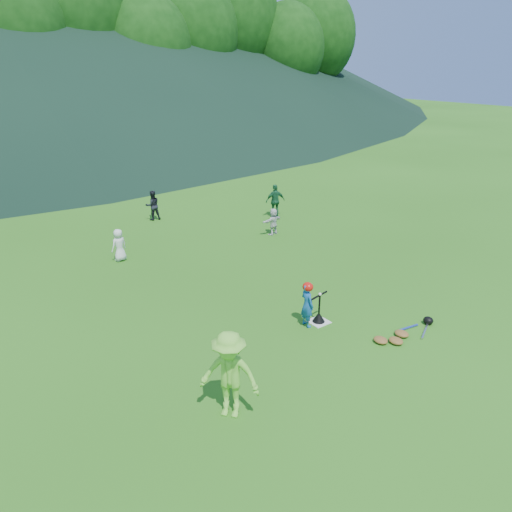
# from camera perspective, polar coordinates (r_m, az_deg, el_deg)

# --- Properties ---
(ground) EXTENTS (120.00, 120.00, 0.00)m
(ground) POSITION_cam_1_polar(r_m,az_deg,el_deg) (12.08, 7.15, -7.50)
(ground) COLOR #296316
(ground) RESTS_ON ground
(home_plate) EXTENTS (0.45, 0.45, 0.02)m
(home_plate) POSITION_cam_1_polar(r_m,az_deg,el_deg) (12.08, 7.16, -7.46)
(home_plate) COLOR silver
(home_plate) RESTS_ON ground
(baseball) EXTENTS (0.08, 0.08, 0.08)m
(baseball) POSITION_cam_1_polar(r_m,az_deg,el_deg) (11.74, 7.32, -4.35)
(baseball) COLOR white
(baseball) RESTS_ON batting_tee
(batter_child) EXTENTS (0.30, 0.42, 1.08)m
(batter_child) POSITION_cam_1_polar(r_m,az_deg,el_deg) (11.65, 5.86, -5.58)
(batter_child) COLOR #1755A1
(batter_child) RESTS_ON ground
(adult_coach) EXTENTS (1.14, 1.20, 1.64)m
(adult_coach) POSITION_cam_1_polar(r_m,az_deg,el_deg) (8.76, -3.06, -13.43)
(adult_coach) COLOR #78D33E
(adult_coach) RESTS_ON ground
(fielder_a) EXTENTS (0.55, 0.42, 1.01)m
(fielder_a) POSITION_cam_1_polar(r_m,az_deg,el_deg) (15.91, -15.38, 1.22)
(fielder_a) COLOR silver
(fielder_a) RESTS_ON ground
(fielder_b) EXTENTS (0.63, 0.52, 1.16)m
(fielder_b) POSITION_cam_1_polar(r_m,az_deg,el_deg) (19.72, -11.73, 5.69)
(fielder_b) COLOR black
(fielder_b) RESTS_ON ground
(fielder_c) EXTENTS (0.83, 0.56, 1.30)m
(fielder_c) POSITION_cam_1_polar(r_m,az_deg,el_deg) (19.67, 2.22, 6.32)
(fielder_c) COLOR #1A5734
(fielder_c) RESTS_ON ground
(fielder_d) EXTENTS (0.92, 0.42, 0.95)m
(fielder_d) POSITION_cam_1_polar(r_m,az_deg,el_deg) (17.70, 1.99, 3.97)
(fielder_d) COLOR silver
(fielder_d) RESTS_ON ground
(batting_tee) EXTENTS (0.30, 0.30, 0.68)m
(batting_tee) POSITION_cam_1_polar(r_m,az_deg,el_deg) (12.02, 7.18, -6.96)
(batting_tee) COLOR black
(batting_tee) RESTS_ON home_plate
(batter_gear) EXTENTS (0.73, 0.26, 0.44)m
(batter_gear) POSITION_cam_1_polar(r_m,az_deg,el_deg) (11.48, 6.04, -3.61)
(batter_gear) COLOR red
(batter_gear) RESTS_ON ground
(equipment_pile) EXTENTS (1.80, 0.67, 0.19)m
(equipment_pile) POSITION_cam_1_polar(r_m,az_deg,el_deg) (11.86, 16.37, -8.52)
(equipment_pile) COLOR olive
(equipment_pile) RESTS_ON ground
(outfield_fence) EXTENTS (70.07, 0.08, 1.33)m
(outfield_fence) POSITION_cam_1_polar(r_m,az_deg,el_deg) (36.64, -25.08, 11.59)
(outfield_fence) COLOR gray
(outfield_fence) RESTS_ON ground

